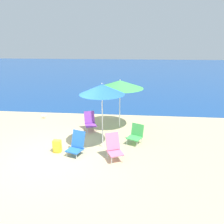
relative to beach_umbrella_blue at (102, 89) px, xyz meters
name	(u,v)px	position (x,y,z in m)	size (l,w,h in m)	color
ground_plane	(53,157)	(-1.50, -0.90, -2.07)	(60.00, 60.00, 0.00)	#D1BA89
sea_water	(116,70)	(-1.50, 23.67, -2.07)	(60.00, 40.00, 0.01)	#19478C
beach_umbrella_blue	(102,89)	(0.00, 0.00, 0.00)	(1.51, 1.51, 2.28)	white
beach_umbrella_green	(120,84)	(0.47, 1.93, -0.17)	(1.94, 1.94, 2.10)	white
beach_chair_pink	(114,147)	(0.47, -0.79, -1.66)	(0.64, 0.72, 0.82)	silver
beach_chair_blue	(77,144)	(-0.78, -0.59, -1.72)	(0.63, 0.69, 0.77)	silver
beach_chair_purple	(90,121)	(-0.75, 1.51, -1.68)	(0.61, 0.69, 0.78)	silver
beach_chair_green	(136,134)	(1.17, 0.44, -1.72)	(0.66, 0.68, 0.70)	silver
backpack_yellow	(57,146)	(-1.47, -0.53, -1.87)	(0.26, 0.21, 0.43)	yellow
seagull	(44,116)	(-3.30, 2.75, -1.93)	(0.27, 0.11, 0.23)	gold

